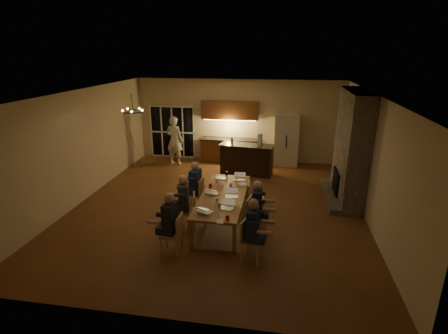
% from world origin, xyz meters
% --- Properties ---
extents(floor, '(9.00, 9.00, 0.00)m').
position_xyz_m(floor, '(0.00, 0.00, 0.00)').
color(floor, brown).
rests_on(floor, ground).
extents(back_wall, '(8.00, 0.04, 3.20)m').
position_xyz_m(back_wall, '(0.00, 4.52, 1.60)').
color(back_wall, beige).
rests_on(back_wall, ground).
extents(left_wall, '(0.04, 9.00, 3.20)m').
position_xyz_m(left_wall, '(-4.02, 0.00, 1.60)').
color(left_wall, beige).
rests_on(left_wall, ground).
extents(right_wall, '(0.04, 9.00, 3.20)m').
position_xyz_m(right_wall, '(4.02, 0.00, 1.60)').
color(right_wall, beige).
rests_on(right_wall, ground).
extents(ceiling, '(8.00, 9.00, 0.04)m').
position_xyz_m(ceiling, '(0.00, 0.00, 3.22)').
color(ceiling, white).
rests_on(ceiling, back_wall).
extents(french_doors, '(1.86, 0.08, 2.10)m').
position_xyz_m(french_doors, '(-2.70, 4.47, 1.05)').
color(french_doors, black).
rests_on(french_doors, ground).
extents(fireplace, '(0.58, 2.50, 3.20)m').
position_xyz_m(fireplace, '(3.70, 1.20, 1.60)').
color(fireplace, slate).
rests_on(fireplace, ground).
extents(kitchenette, '(2.24, 0.68, 2.40)m').
position_xyz_m(kitchenette, '(-0.30, 4.20, 1.20)').
color(kitchenette, brown).
rests_on(kitchenette, ground).
extents(refrigerator, '(0.90, 0.68, 2.00)m').
position_xyz_m(refrigerator, '(1.90, 4.15, 1.00)').
color(refrigerator, beige).
rests_on(refrigerator, ground).
extents(dining_table, '(1.10, 2.99, 0.75)m').
position_xyz_m(dining_table, '(0.31, -0.90, 0.38)').
color(dining_table, '#B9894A').
rests_on(dining_table, ground).
extents(bar_island, '(1.98, 0.96, 1.08)m').
position_xyz_m(bar_island, '(0.52, 2.87, 0.54)').
color(bar_island, black).
rests_on(bar_island, ground).
extents(chair_left_near, '(0.45, 0.45, 0.89)m').
position_xyz_m(chair_left_near, '(-0.56, -2.51, 0.45)').
color(chair_left_near, tan).
rests_on(chair_left_near, ground).
extents(chair_left_mid, '(0.54, 0.54, 0.89)m').
position_xyz_m(chair_left_mid, '(-0.54, -1.36, 0.45)').
color(chair_left_mid, tan).
rests_on(chair_left_mid, ground).
extents(chair_left_far, '(0.47, 0.47, 0.89)m').
position_xyz_m(chair_left_far, '(-0.61, -0.25, 0.45)').
color(chair_left_far, tan).
rests_on(chair_left_far, ground).
extents(chair_right_near, '(0.55, 0.55, 0.89)m').
position_xyz_m(chair_right_near, '(1.22, -2.50, 0.45)').
color(chair_right_near, tan).
rests_on(chair_right_near, ground).
extents(chair_right_mid, '(0.51, 0.51, 0.89)m').
position_xyz_m(chair_right_mid, '(1.21, -1.32, 0.45)').
color(chair_right_mid, tan).
rests_on(chair_right_mid, ground).
extents(chair_right_far, '(0.47, 0.47, 0.89)m').
position_xyz_m(chair_right_far, '(1.12, -0.36, 0.45)').
color(chair_right_far, tan).
rests_on(chair_right_far, ground).
extents(person_left_near, '(0.67, 0.67, 1.38)m').
position_xyz_m(person_left_near, '(-0.59, -2.47, 0.69)').
color(person_left_near, '#20222A').
rests_on(person_left_near, ground).
extents(person_right_near, '(0.65, 0.65, 1.38)m').
position_xyz_m(person_right_near, '(1.20, -2.46, 0.69)').
color(person_right_near, navy).
rests_on(person_right_near, ground).
extents(person_left_mid, '(0.70, 0.70, 1.38)m').
position_xyz_m(person_left_mid, '(-0.60, -1.35, 0.69)').
color(person_left_mid, '#31373B').
rests_on(person_left_mid, ground).
extents(person_right_mid, '(0.62, 0.62, 1.38)m').
position_xyz_m(person_right_mid, '(1.22, -1.42, 0.69)').
color(person_right_mid, '#20222A').
rests_on(person_right_mid, ground).
extents(person_left_far, '(0.69, 0.69, 1.38)m').
position_xyz_m(person_left_far, '(-0.57, -0.26, 0.69)').
color(person_left_far, navy).
rests_on(person_left_far, ground).
extents(standing_person, '(0.76, 0.58, 1.88)m').
position_xyz_m(standing_person, '(-2.34, 3.56, 0.94)').
color(standing_person, silver).
rests_on(standing_person, ground).
extents(chandelier, '(0.54, 0.54, 0.03)m').
position_xyz_m(chandelier, '(-2.10, -0.54, 2.75)').
color(chandelier, black).
rests_on(chandelier, ceiling).
extents(laptop_a, '(0.40, 0.38, 0.23)m').
position_xyz_m(laptop_a, '(0.08, -1.95, 0.86)').
color(laptop_a, silver).
rests_on(laptop_a, dining_table).
extents(laptop_b, '(0.36, 0.33, 0.23)m').
position_xyz_m(laptop_b, '(0.52, -1.70, 0.86)').
color(laptop_b, silver).
rests_on(laptop_b, dining_table).
extents(laptop_c, '(0.36, 0.33, 0.23)m').
position_xyz_m(laptop_c, '(0.02, -0.85, 0.86)').
color(laptop_c, silver).
rests_on(laptop_c, dining_table).
extents(laptop_d, '(0.36, 0.32, 0.23)m').
position_xyz_m(laptop_d, '(0.55, -1.00, 0.86)').
color(laptop_d, silver).
rests_on(laptop_d, dining_table).
extents(laptop_e, '(0.39, 0.36, 0.23)m').
position_xyz_m(laptop_e, '(0.04, 0.28, 0.86)').
color(laptop_e, silver).
rests_on(laptop_e, dining_table).
extents(laptop_f, '(0.33, 0.29, 0.23)m').
position_xyz_m(laptop_f, '(0.59, 0.21, 0.86)').
color(laptop_f, silver).
rests_on(laptop_f, dining_table).
extents(mug_front, '(0.08, 0.08, 0.10)m').
position_xyz_m(mug_front, '(0.23, -1.33, 0.80)').
color(mug_front, white).
rests_on(mug_front, dining_table).
extents(mug_mid, '(0.09, 0.09, 0.10)m').
position_xyz_m(mug_mid, '(0.42, -0.29, 0.80)').
color(mug_mid, white).
rests_on(mug_mid, dining_table).
extents(mug_back, '(0.08, 0.08, 0.10)m').
position_xyz_m(mug_back, '(0.00, -0.05, 0.80)').
color(mug_back, white).
rests_on(mug_back, dining_table).
extents(redcup_near, '(0.09, 0.09, 0.12)m').
position_xyz_m(redcup_near, '(0.63, -2.25, 0.81)').
color(redcup_near, '#B10B11').
rests_on(redcup_near, dining_table).
extents(redcup_mid, '(0.08, 0.08, 0.12)m').
position_xyz_m(redcup_mid, '(-0.11, -0.48, 0.81)').
color(redcup_mid, '#B10B11').
rests_on(redcup_mid, dining_table).
extents(redcup_far, '(0.09, 0.09, 0.12)m').
position_xyz_m(redcup_far, '(0.45, 0.48, 0.81)').
color(redcup_far, '#B10B11').
rests_on(redcup_far, dining_table).
extents(can_silver, '(0.07, 0.07, 0.12)m').
position_xyz_m(can_silver, '(0.35, -1.64, 0.81)').
color(can_silver, '#B2B2B7').
rests_on(can_silver, dining_table).
extents(can_cola, '(0.06, 0.06, 0.12)m').
position_xyz_m(can_cola, '(0.17, 0.55, 0.81)').
color(can_cola, '#3F0F0C').
rests_on(can_cola, dining_table).
extents(plate_near, '(0.25, 0.25, 0.02)m').
position_xyz_m(plate_near, '(0.60, -1.49, 0.76)').
color(plate_near, white).
rests_on(plate_near, dining_table).
extents(plate_left, '(0.28, 0.28, 0.02)m').
position_xyz_m(plate_left, '(-0.02, -1.84, 0.76)').
color(plate_left, white).
rests_on(plate_left, dining_table).
extents(plate_far, '(0.27, 0.27, 0.02)m').
position_xyz_m(plate_far, '(0.72, -0.12, 0.76)').
color(plate_far, white).
rests_on(plate_far, dining_table).
extents(notepad, '(0.18, 0.22, 0.01)m').
position_xyz_m(notepad, '(0.48, -2.36, 0.76)').
color(notepad, white).
rests_on(notepad, dining_table).
extents(bar_bottle, '(0.09, 0.09, 0.24)m').
position_xyz_m(bar_bottle, '(-0.01, 2.91, 1.20)').
color(bar_bottle, '#99999E').
rests_on(bar_bottle, bar_island).
extents(bar_blender, '(0.17, 0.17, 0.43)m').
position_xyz_m(bar_blender, '(0.98, 2.74, 1.29)').
color(bar_blender, silver).
rests_on(bar_blender, bar_island).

